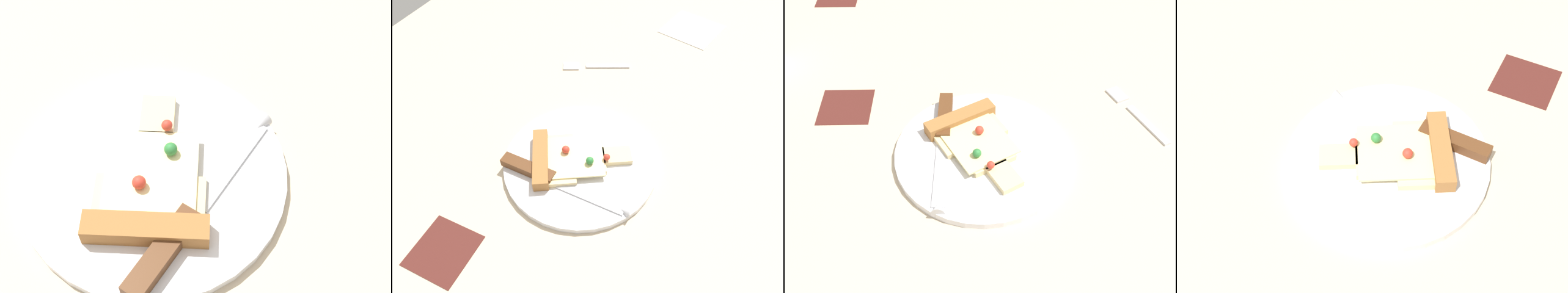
# 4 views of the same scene
# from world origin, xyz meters

# --- Properties ---
(ground_plane) EXTENTS (1.48, 1.48, 0.03)m
(ground_plane) POSITION_xyz_m (0.00, -0.00, -0.01)
(ground_plane) COLOR #C6B293
(ground_plane) RESTS_ON ground
(plate) EXTENTS (0.27, 0.27, 0.01)m
(plate) POSITION_xyz_m (-0.10, -0.08, 0.01)
(plate) COLOR silver
(plate) RESTS_ON ground_plane
(pizza_slice) EXTENTS (0.19, 0.15, 0.03)m
(pizza_slice) POSITION_xyz_m (-0.12, -0.09, 0.02)
(pizza_slice) COLOR beige
(pizza_slice) RESTS_ON plate
(knife) EXTENTS (0.24, 0.03, 0.02)m
(knife) POSITION_xyz_m (-0.12, -0.14, 0.02)
(knife) COLOR silver
(knife) RESTS_ON plate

